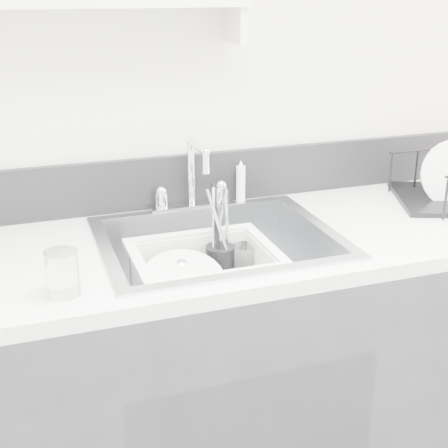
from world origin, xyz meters
name	(u,v)px	position (x,y,z in m)	size (l,w,h in m)	color
counter_run	(219,381)	(0.00, 1.19, 0.46)	(3.20, 0.62, 0.92)	#2B2B2E
backsplash	(187,180)	(0.00, 1.49, 1.00)	(3.20, 0.02, 0.16)	black
sink	(218,268)	(0.00, 1.19, 0.83)	(0.64, 0.52, 0.20)	silver
faucet	(192,191)	(0.00, 1.44, 0.98)	(0.26, 0.18, 0.23)	silver
side_sprayer	(241,182)	(0.16, 1.44, 0.99)	(0.03, 0.03, 0.14)	white
wall_shelf	(58,7)	(-0.35, 1.42, 1.51)	(1.00, 0.16, 0.12)	silver
wash_tub	(205,277)	(-0.05, 1.16, 0.83)	(0.38, 0.31, 0.15)	white
plate_stack	(187,290)	(-0.10, 1.15, 0.80)	(0.27, 0.27, 0.11)	white
utensil_cup	(220,260)	(0.02, 1.24, 0.83)	(0.08, 0.08, 0.28)	black
ladle	(199,284)	(-0.07, 1.16, 0.81)	(0.28, 0.10, 0.08)	silver
tumbler_in_tub	(245,262)	(0.10, 1.23, 0.82)	(0.07, 0.07, 0.10)	white
tumbler_counter	(62,273)	(-0.43, 0.99, 0.97)	(0.07, 0.07, 0.10)	white
bowl_small	(245,289)	(0.06, 1.13, 0.78)	(0.11, 0.11, 0.03)	white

